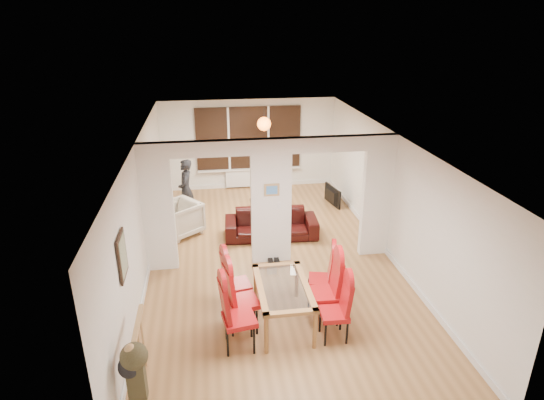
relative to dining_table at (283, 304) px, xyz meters
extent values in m
cube|color=#9C6D3F|center=(0.11, 2.10, -0.35)|extent=(5.00, 9.00, 0.01)
cube|color=white|center=(0.11, 2.10, 0.95)|extent=(5.00, 0.18, 2.60)
cube|color=black|center=(0.11, 6.54, 1.15)|extent=(3.00, 0.08, 1.80)
cube|color=white|center=(0.11, 6.50, -0.05)|extent=(1.40, 0.08, 0.50)
sphere|color=orange|center=(0.41, 5.40, 1.80)|extent=(0.36, 0.36, 0.36)
cube|color=gray|center=(-2.36, -0.30, 1.25)|extent=(0.04, 0.52, 0.67)
cube|color=#4C8CD8|center=(0.11, 2.01, 1.25)|extent=(0.30, 0.03, 0.25)
imported|color=black|center=(0.28, 3.20, -0.04)|extent=(2.15, 0.94, 0.62)
imported|color=beige|center=(-1.81, 3.63, 0.04)|extent=(1.20, 1.20, 0.79)
imported|color=black|center=(-1.66, 4.52, 0.42)|extent=(0.57, 0.39, 1.54)
imported|color=black|center=(2.11, 4.87, -0.10)|extent=(0.88, 0.28, 0.50)
cylinder|color=#143F19|center=(0.26, 4.86, 0.00)|extent=(0.07, 0.07, 0.26)
imported|color=black|center=(0.50, 4.74, -0.11)|extent=(0.21, 0.21, 0.05)
camera|label=1|loc=(-1.10, -6.17, 4.36)|focal=30.00mm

